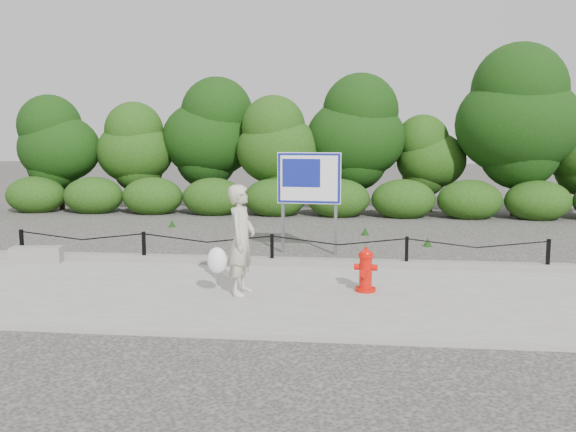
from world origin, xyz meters
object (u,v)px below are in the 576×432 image
at_px(fire_hydrant, 366,270).
at_px(pedestrian, 240,241).
at_px(advertising_sign, 309,183).
at_px(concrete_block, 37,255).

distance_m(fire_hydrant, pedestrian, 2.03).
height_order(pedestrian, advertising_sign, advertising_sign).
height_order(concrete_block, advertising_sign, advertising_sign).
height_order(pedestrian, concrete_block, pedestrian).
relative_size(concrete_block, advertising_sign, 0.44).
distance_m(fire_hydrant, concrete_block, 6.47).
bearing_deg(fire_hydrant, pedestrian, -160.35).
xyz_separation_m(fire_hydrant, advertising_sign, (-1.17, 3.34, 1.11)).
bearing_deg(fire_hydrant, advertising_sign, 117.69).
bearing_deg(pedestrian, advertising_sign, -3.24).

